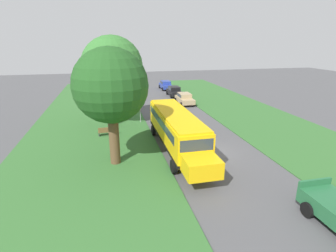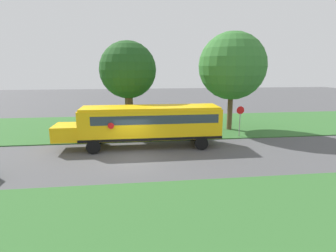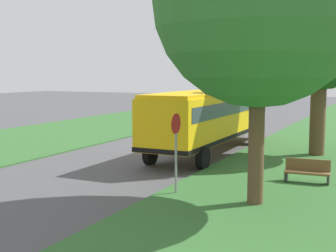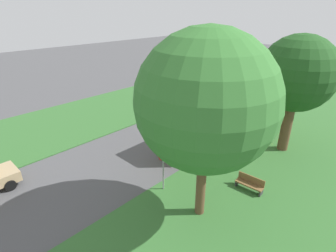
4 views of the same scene
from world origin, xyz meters
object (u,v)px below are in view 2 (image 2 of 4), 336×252
(school_bus, at_px, (147,123))
(oak_tree_roadside_mid, at_px, (232,67))
(stop_sign, at_px, (240,118))
(oak_tree_beside_bus, at_px, (127,71))
(park_bench, at_px, (192,124))

(school_bus, relative_size, oak_tree_roadside_mid, 1.33)
(school_bus, distance_m, oak_tree_roadside_mid, 10.28)
(oak_tree_roadside_mid, bearing_deg, stop_sign, 0.35)
(oak_tree_beside_bus, xyz_separation_m, stop_sign, (3.24, 9.77, -3.98))
(school_bus, bearing_deg, park_bench, 140.01)
(stop_sign, xyz_separation_m, park_bench, (-3.68, -3.47, -1.26))
(oak_tree_beside_bus, distance_m, oak_tree_roadside_mid, 9.78)
(school_bus, distance_m, stop_sign, 8.43)
(oak_tree_beside_bus, relative_size, park_bench, 5.17)
(school_bus, relative_size, stop_sign, 4.53)
(oak_tree_beside_bus, bearing_deg, school_bus, 16.84)
(oak_tree_roadside_mid, bearing_deg, park_bench, -106.72)
(school_bus, relative_size, park_bench, 7.63)
(oak_tree_beside_bus, height_order, oak_tree_roadside_mid, oak_tree_roadside_mid)
(park_bench, bearing_deg, oak_tree_roadside_mid, 73.28)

